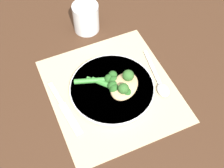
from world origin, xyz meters
TOP-DOWN VIEW (x-y plane):
  - ground_plane at (0.00, 0.00)m, footprint 3.00×3.00m
  - placemat at (0.00, 0.00)m, footprint 0.38×0.35m
  - plate at (0.00, 0.00)m, footprint 0.25×0.25m
  - chicken_fillet at (-0.02, -0.03)m, footprint 0.12×0.12m
  - pesto_dollop_primary at (-0.04, -0.02)m, footprint 0.03×0.03m
  - pesto_dollop_secondary at (-0.01, -0.05)m, footprint 0.03×0.03m
  - broccoli_stalk_right at (-0.03, -0.02)m, footprint 0.11×0.10m
  - broccoli_stalk_left at (-0.01, 0.00)m, footprint 0.10×0.08m
  - broccoli_stalk_rear at (0.03, 0.01)m, footprint 0.07×0.12m
  - knife at (0.00, 0.15)m, footprint 0.19×0.04m
  - spoon at (-0.04, -0.14)m, footprint 0.18×0.05m
  - water_glass at (0.27, -0.02)m, footprint 0.08×0.08m

SIDE VIEW (x-z plane):
  - ground_plane at x=0.00m, z-range 0.00..0.00m
  - placemat at x=0.00m, z-range 0.00..0.00m
  - knife at x=0.00m, z-range 0.00..0.01m
  - spoon at x=-0.04m, z-range 0.00..0.02m
  - plate at x=0.00m, z-range 0.01..0.02m
  - broccoli_stalk_rear at x=0.03m, z-range 0.02..0.04m
  - broccoli_stalk_right at x=-0.03m, z-range 0.02..0.05m
  - broccoli_stalk_left at x=-0.01m, z-range 0.02..0.05m
  - chicken_fillet at x=-0.02m, z-range 0.02..0.05m
  - water_glass at x=0.27m, z-range 0.00..0.10m
  - pesto_dollop_primary at x=-0.04m, z-range 0.04..0.07m
  - pesto_dollop_secondary at x=-0.01m, z-range 0.04..0.07m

